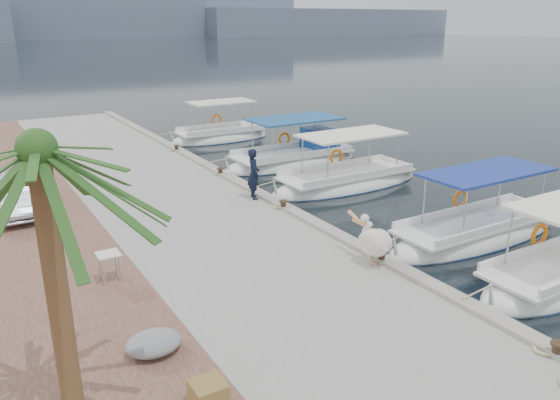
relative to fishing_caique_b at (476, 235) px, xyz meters
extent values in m
plane|color=black|center=(-4.18, 2.86, -0.12)|extent=(400.00, 400.00, 0.00)
cube|color=gray|center=(-7.18, 7.86, 0.13)|extent=(6.00, 40.00, 0.50)
cube|color=gray|center=(-4.40, 7.86, 0.44)|extent=(0.44, 40.00, 0.12)
cube|color=brown|center=(-12.18, 7.86, 0.13)|extent=(4.00, 40.00, 0.50)
cube|color=slate|center=(35.82, 212.86, 8.88)|extent=(160.00, 40.00, 18.00)
cube|color=slate|center=(135.82, 202.86, 5.38)|extent=(120.00, 40.00, 11.00)
torus|color=orange|center=(-0.32, -2.32, 0.88)|extent=(0.68, 0.12, 0.68)
ellipsoid|color=white|center=(-0.01, 0.00, -0.07)|extent=(7.16, 2.11, 1.30)
ellipsoid|color=navy|center=(-0.01, 0.00, -0.09)|extent=(7.19, 2.15, 0.22)
cube|color=white|center=(-0.01, 0.00, 0.43)|extent=(5.87, 1.81, 0.08)
cube|color=navy|center=(0.17, 0.00, 2.07)|extent=(4.29, 1.94, 0.08)
cylinder|color=silver|center=(-1.62, -0.79, 1.23)|extent=(0.05, 0.05, 1.60)
torus|color=orange|center=(0.29, 1.00, 0.88)|extent=(0.68, 0.12, 0.68)
ellipsoid|color=white|center=(-0.01, 6.73, -0.07)|extent=(7.15, 2.36, 1.30)
ellipsoid|color=navy|center=(-0.01, 6.73, -0.09)|extent=(7.19, 2.41, 0.22)
cube|color=white|center=(-0.01, 6.73, 0.43)|extent=(5.86, 2.03, 0.08)
cube|color=white|center=(0.17, 6.73, 2.07)|extent=(4.29, 2.17, 0.08)
cylinder|color=silver|center=(-1.62, 5.84, 1.23)|extent=(0.05, 0.05, 1.60)
torus|color=orange|center=(0.29, 7.85, 0.88)|extent=(0.68, 0.12, 0.68)
ellipsoid|color=white|center=(-0.01, 10.97, -0.07)|extent=(7.16, 2.56, 1.30)
ellipsoid|color=navy|center=(-0.01, 10.97, -0.09)|extent=(7.19, 2.61, 0.22)
cube|color=white|center=(-0.01, 10.97, 0.43)|extent=(5.87, 2.20, 0.08)
cube|color=#1C518E|center=(0.17, 10.97, 2.07)|extent=(4.29, 2.36, 0.08)
cylinder|color=silver|center=(-1.62, 10.01, 1.23)|extent=(0.05, 0.05, 1.60)
torus|color=orange|center=(0.29, 12.19, 0.88)|extent=(0.68, 0.12, 0.68)
cube|color=navy|center=(1.60, 10.97, 0.98)|extent=(1.20, 1.79, 1.00)
ellipsoid|color=white|center=(-0.57, 17.86, -0.07)|extent=(6.02, 2.20, 1.30)
ellipsoid|color=navy|center=(-0.57, 17.86, -0.09)|extent=(6.05, 2.24, 0.22)
cube|color=white|center=(-0.57, 17.86, 0.43)|extent=(4.94, 1.89, 0.08)
cube|color=silver|center=(-0.42, 17.86, 2.07)|extent=(3.61, 2.02, 0.08)
cylinder|color=silver|center=(-1.93, 17.04, 1.23)|extent=(0.05, 0.05, 1.60)
torus|color=orange|center=(-0.27, 18.91, 0.88)|extent=(0.68, 0.12, 0.68)
cylinder|color=black|center=(-4.53, -5.64, 0.53)|extent=(0.18, 0.18, 0.30)
cylinder|color=black|center=(-4.53, -5.64, 0.68)|extent=(0.28, 0.28, 0.05)
cylinder|color=black|center=(-4.53, -0.64, 0.53)|extent=(0.18, 0.18, 0.30)
cylinder|color=black|center=(-4.53, -0.64, 0.68)|extent=(0.28, 0.28, 0.05)
cylinder|color=black|center=(-4.53, 4.36, 0.53)|extent=(0.18, 0.18, 0.30)
cylinder|color=black|center=(-4.53, 4.36, 0.68)|extent=(0.28, 0.28, 0.05)
cylinder|color=black|center=(-4.53, 9.36, 0.53)|extent=(0.18, 0.18, 0.30)
cylinder|color=black|center=(-4.53, 9.36, 0.68)|extent=(0.28, 0.28, 0.05)
cylinder|color=black|center=(-4.53, 14.36, 0.53)|extent=(0.18, 0.18, 0.30)
cylinder|color=black|center=(-4.53, 14.36, 0.68)|extent=(0.28, 0.28, 0.05)
cylinder|color=tan|center=(-4.88, -0.61, 0.57)|extent=(0.06, 0.06, 0.39)
cylinder|color=tan|center=(-4.69, -0.62, 0.57)|extent=(0.06, 0.06, 0.39)
ellipsoid|color=silver|center=(-4.78, -0.62, 1.00)|extent=(0.58, 0.93, 0.72)
cylinder|color=silver|center=(-4.77, -0.28, 1.31)|extent=(0.16, 0.34, 0.38)
sphere|color=silver|center=(-4.77, -0.17, 1.53)|extent=(0.24, 0.24, 0.24)
cone|color=#EAA566|center=(-4.76, 0.19, 1.42)|extent=(0.14, 0.71, 0.28)
imported|color=black|center=(-4.78, 5.98, 1.29)|extent=(0.57, 0.74, 1.82)
cylinder|color=brown|center=(-12.76, -2.68, 2.59)|extent=(0.34, 0.34, 4.43)
imported|color=silver|center=(-12.40, 8.81, 1.02)|extent=(1.45, 3.96, 1.29)
cube|color=brown|center=(-10.77, -3.46, 0.60)|extent=(0.55, 0.55, 0.44)
ellipsoid|color=gray|center=(-11.05, -1.49, 0.58)|extent=(1.10, 0.90, 0.40)
cylinder|color=silver|center=(-11.16, 1.83, 0.73)|extent=(0.06, 0.06, 0.70)
cylinder|color=silver|center=(-10.76, 1.83, 0.73)|extent=(0.06, 0.06, 0.70)
cylinder|color=silver|center=(-11.16, 2.23, 0.73)|extent=(0.06, 0.06, 0.70)
cylinder|color=silver|center=(-10.76, 2.23, 0.73)|extent=(0.06, 0.06, 0.70)
cube|color=white|center=(-10.96, 2.03, 1.09)|extent=(0.55, 0.55, 0.03)
camera|label=1|loc=(-13.68, -10.58, 6.52)|focal=35.00mm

